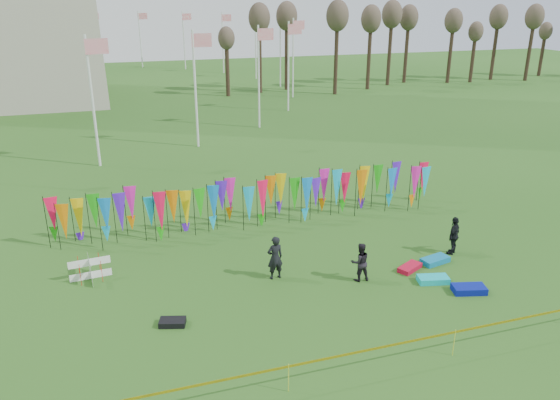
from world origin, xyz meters
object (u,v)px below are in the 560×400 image
object	(u,v)px
person_left	(275,258)
kite_bag_turquoise	(433,279)
person_mid	(360,262)
kite_bag_blue	(469,289)
person_right	(454,235)
kite_bag_black	(172,322)
kite_bag_red	(410,268)
kite_bag_teal	(435,260)
box_kite	(90,269)

from	to	relation	value
person_left	kite_bag_turquoise	world-z (taller)	person_left
person_mid	kite_bag_blue	bearing A→B (deg)	152.74
kite_bag_turquoise	person_right	bearing A→B (deg)	41.64
person_right	kite_bag_black	distance (m)	11.97
person_right	kite_bag_blue	distance (m)	3.28
kite_bag_turquoise	kite_bag_red	bearing A→B (deg)	105.98
person_left	person_mid	bearing A→B (deg)	152.70
kite_bag_black	kite_bag_teal	size ratio (longest dim) A/B	0.72
person_right	kite_bag_turquoise	world-z (taller)	person_right
kite_bag_teal	kite_bag_blue	bearing A→B (deg)	-93.29
box_kite	person_right	world-z (taller)	person_right
box_kite	person_right	size ratio (longest dim) A/B	0.53
box_kite	person_mid	world-z (taller)	person_mid
person_left	kite_bag_red	xyz separation A→B (m)	(5.24, -0.99, -0.77)
kite_bag_black	kite_bag_teal	xyz separation A→B (m)	(10.67, 1.22, 0.01)
person_left	kite_bag_turquoise	size ratio (longest dim) A/B	1.52
kite_bag_turquoise	kite_bag_black	distance (m)	9.70
box_kite	kite_bag_black	xyz separation A→B (m)	(2.54, -4.07, -0.33)
person_left	kite_bag_teal	size ratio (longest dim) A/B	1.47
kite_bag_red	kite_bag_teal	size ratio (longest dim) A/B	0.91
kite_bag_blue	kite_bag_teal	xyz separation A→B (m)	(0.14, 2.41, -0.01)
person_left	kite_bag_blue	size ratio (longest dim) A/B	1.47
person_right	kite_bag_black	xyz separation A→B (m)	(-11.82, -1.75, -0.72)
person_right	kite_bag_teal	size ratio (longest dim) A/B	1.39
person_left	kite_bag_black	xyz separation A→B (m)	(-4.14, -1.99, -0.77)
person_left	kite_bag_teal	bearing A→B (deg)	166.54
box_kite	kite_bag_black	size ratio (longest dim) A/B	1.02
person_left	kite_bag_blue	bearing A→B (deg)	146.82
box_kite	kite_bag_turquoise	distance (m)	12.95
box_kite	kite_bag_teal	size ratio (longest dim) A/B	0.73
box_kite	kite_bag_black	distance (m)	4.81
kite_bag_turquoise	person_mid	bearing A→B (deg)	158.66
person_mid	kite_bag_red	size ratio (longest dim) A/B	1.42
box_kite	kite_bag_blue	xyz separation A→B (m)	(13.07, -5.25, -0.31)
kite_bag_black	person_right	bearing A→B (deg)	8.41
person_right	kite_bag_red	xyz separation A→B (m)	(-2.44, -0.75, -0.72)
person_right	kite_bag_blue	size ratio (longest dim) A/B	1.39
kite_bag_teal	person_right	bearing A→B (deg)	24.40
person_left	kite_bag_red	world-z (taller)	person_left
box_kite	kite_bag_teal	distance (m)	13.51
kite_bag_black	kite_bag_teal	bearing A→B (deg)	6.55
person_left	box_kite	bearing A→B (deg)	-24.07
kite_bag_blue	person_right	bearing A→B (deg)	66.20
kite_bag_turquoise	kite_bag_teal	bearing A→B (deg)	54.67
kite_bag_blue	kite_bag_red	xyz separation A→B (m)	(-1.15, 2.18, -0.03)
kite_bag_turquoise	kite_bag_red	distance (m)	1.18
person_right	kite_bag_red	size ratio (longest dim) A/B	1.53
kite_bag_black	kite_bag_teal	distance (m)	10.74
person_right	kite_bag_blue	xyz separation A→B (m)	(-1.29, -2.93, -0.70)
person_left	kite_bag_black	bearing A→B (deg)	18.86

